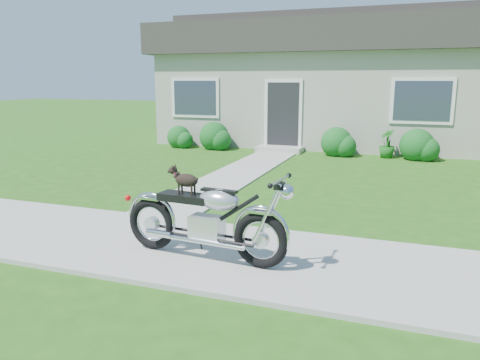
{
  "coord_description": "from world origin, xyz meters",
  "views": [
    {
      "loc": [
        2.21,
        -5.23,
        2.17
      ],
      "look_at": [
        -0.04,
        1.0,
        0.75
      ],
      "focal_mm": 35.0,
      "sensor_mm": 36.0,
      "label": 1
    }
  ],
  "objects_px": {
    "potted_plant_left": "(215,138)",
    "potted_plant_right": "(387,144)",
    "motorcycle_with_dog": "(207,219)",
    "house": "(346,80)"
  },
  "relations": [
    {
      "from": "potted_plant_left",
      "to": "potted_plant_right",
      "type": "bearing_deg",
      "value": 0.0
    },
    {
      "from": "potted_plant_right",
      "to": "motorcycle_with_dog",
      "type": "xyz_separation_m",
      "value": [
        -1.65,
        -8.86,
        0.13
      ]
    },
    {
      "from": "house",
      "to": "motorcycle_with_dog",
      "type": "bearing_deg",
      "value": -89.96
    },
    {
      "from": "house",
      "to": "motorcycle_with_dog",
      "type": "height_order",
      "value": "house"
    },
    {
      "from": "potted_plant_left",
      "to": "motorcycle_with_dog",
      "type": "xyz_separation_m",
      "value": [
        3.64,
        -8.86,
        0.18
      ]
    },
    {
      "from": "house",
      "to": "potted_plant_right",
      "type": "bearing_deg",
      "value": -64.26
    },
    {
      "from": "motorcycle_with_dog",
      "to": "potted_plant_right",
      "type": "bearing_deg",
      "value": 84.28
    },
    {
      "from": "potted_plant_left",
      "to": "motorcycle_with_dog",
      "type": "height_order",
      "value": "motorcycle_with_dog"
    },
    {
      "from": "potted_plant_left",
      "to": "potted_plant_right",
      "type": "xyz_separation_m",
      "value": [
        5.29,
        0.0,
        0.05
      ]
    },
    {
      "from": "potted_plant_right",
      "to": "potted_plant_left",
      "type": "bearing_deg",
      "value": 180.0
    }
  ]
}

